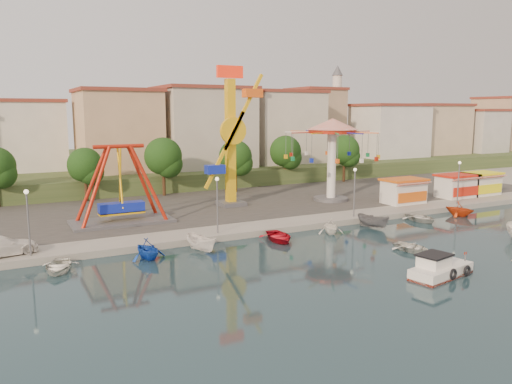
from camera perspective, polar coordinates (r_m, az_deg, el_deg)
ground at (r=40.55m, az=13.75°, el=-8.03°), size 200.00×200.00×0.00m
quay_deck at (r=95.18m, az=-11.70°, el=2.02°), size 200.00×100.00×0.60m
asphalt_pad at (r=65.28m, az=-3.87°, el=-0.75°), size 90.00×28.00×0.01m
hill_terrace at (r=99.83m, az=-12.52°, el=3.01°), size 200.00×60.00×3.00m
pirate_ship_ride at (r=52.14m, az=-15.23°, el=0.66°), size 10.00×5.00×8.00m
kamikaze_tower at (r=59.39m, az=-2.62°, el=6.00°), size 5.41×3.10×16.50m
wave_swinger at (r=63.62m, az=8.70°, el=5.80°), size 11.60×11.60×10.40m
booth_left at (r=64.22m, az=16.52°, el=0.14°), size 5.40×3.78×3.08m
booth_mid at (r=71.00m, az=21.94°, el=0.68°), size 5.40×3.78×3.08m
booth_right at (r=74.61m, az=24.28°, el=0.91°), size 5.40×3.78×3.08m
lamp_post_0 at (r=42.79m, az=-24.55°, el=-3.41°), size 0.14×0.14×5.00m
lamp_post_1 at (r=46.36m, az=-4.44°, el=-1.69°), size 0.14×0.14×5.00m
lamp_post_2 at (r=54.58m, az=11.18°, el=-0.19°), size 0.14×0.14×5.00m
lamp_post_3 at (r=65.74m, az=22.12°, el=0.87°), size 0.14×0.14×5.00m
tree_1 at (r=66.18m, az=-18.96°, el=2.93°), size 4.35×4.35×6.80m
tree_2 at (r=67.92m, az=-10.56°, el=4.03°), size 5.02×5.02×7.85m
tree_3 at (r=70.23m, az=-2.37°, el=4.04°), size 4.68×4.68×7.32m
tree_4 at (r=77.56m, az=3.39°, el=4.66°), size 4.86×4.86×7.60m
tree_5 at (r=81.71m, az=10.09°, el=4.73°), size 4.83×4.83×7.54m
building_1 at (r=80.50m, az=-24.49°, el=5.14°), size 12.33×9.01×8.63m
building_2 at (r=82.80m, az=-15.42°, el=6.62°), size 11.95×9.28×11.23m
building_3 at (r=83.92m, az=-5.63°, el=6.23°), size 12.59×10.50×9.20m
building_4 at (r=92.81m, az=1.34°, el=6.56°), size 10.75×9.23×9.24m
building_5 at (r=98.39m, az=8.72°, el=7.18°), size 12.77×10.96×11.21m
building_6 at (r=104.62m, az=14.48°, el=7.42°), size 8.23×8.98×12.36m
building_7 at (r=116.42m, az=17.18°, el=6.57°), size 11.59×10.93×8.76m
building_8 at (r=122.39m, az=24.06°, el=7.18°), size 12.84×9.28×12.58m
building_9 at (r=134.89m, az=26.68°, el=6.40°), size 12.95×9.17×9.21m
minaret at (r=103.45m, az=9.19°, el=9.44°), size 2.80×2.80×18.00m
cabin_motorboat at (r=38.80m, az=20.24°, el=-8.35°), size 5.66×3.05×1.89m
rowboat_a at (r=44.88m, az=17.41°, el=-6.05°), size 2.99×3.80×0.72m
van at (r=44.10m, az=-27.15°, el=-5.53°), size 5.82×3.46×1.58m
moored_boat_0 at (r=40.46m, az=-21.69°, el=-7.88°), size 3.63×4.39×0.79m
moored_boat_1 at (r=41.49m, az=-12.30°, el=-6.35°), size 3.53×3.85×1.72m
moored_boat_2 at (r=42.93m, az=-6.24°, el=-5.83°), size 2.34×4.06×1.47m
moored_boat_3 at (r=46.24m, az=2.63°, el=-5.09°), size 3.58×4.57×0.86m
moored_boat_4 at (r=49.29m, az=8.51°, el=-3.90°), size 3.24×3.49×1.51m
moored_boat_5 at (r=52.59m, az=13.25°, el=-3.27°), size 2.39×3.93×1.42m
moored_boat_6 at (r=57.21m, az=18.34°, el=-2.80°), size 3.01×4.10×0.82m
moored_boat_7 at (r=61.52m, az=22.24°, el=-1.77°), size 3.63×3.95×1.74m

